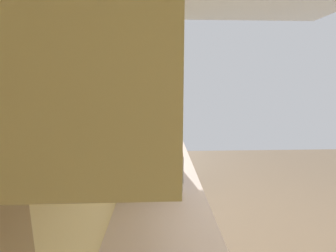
{
  "coord_description": "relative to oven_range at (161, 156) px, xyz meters",
  "views": [
    {
      "loc": [
        -1.93,
        1.23,
        1.7
      ],
      "look_at": [
        -0.36,
        1.17,
        1.4
      ],
      "focal_mm": 23.36,
      "sensor_mm": 36.0,
      "label": 1
    }
  ],
  "objects": [
    {
      "name": "ground_plane",
      "position": [
        -1.7,
        -1.22,
        -0.47
      ],
      "size": [
        6.97,
        6.97,
        0.0
      ],
      "primitive_type": "plane",
      "color": "brown"
    },
    {
      "name": "wall_back",
      "position": [
        -1.7,
        0.37,
        0.95
      ],
      "size": [
        4.48,
        0.12,
        2.83
      ],
      "primitive_type": "cube",
      "color": "#E1C67E",
      "rests_on": "ground_plane"
    },
    {
      "name": "microwave",
      "position": [
        -1.89,
        0.02,
        0.59
      ],
      "size": [
        0.46,
        0.37,
        0.3
      ],
      "color": "white",
      "rests_on": "counter_run"
    },
    {
      "name": "bowl",
      "position": [
        -0.77,
        -0.04,
        0.47
      ],
      "size": [
        0.13,
        0.13,
        0.05
      ],
      "color": "#4C8CBF",
      "rests_on": "counter_run"
    },
    {
      "name": "oven_range",
      "position": [
        0.0,
        0.0,
        0.0
      ],
      "size": [
        0.64,
        0.63,
        1.09
      ],
      "color": "#B7BABF",
      "rests_on": "ground_plane"
    },
    {
      "name": "kettle",
      "position": [
        -1.19,
        -0.04,
        0.52
      ],
      "size": [
        0.16,
        0.12,
        0.18
      ],
      "color": "red",
      "rests_on": "counter_run"
    },
    {
      "name": "upper_cabinets",
      "position": [
        -2.09,
        0.15,
        1.4
      ],
      "size": [
        2.61,
        0.32,
        0.6
      ],
      "color": "beige"
    },
    {
      "name": "counter_run",
      "position": [
        -2.09,
        0.0,
        -0.02
      ],
      "size": [
        3.56,
        0.64,
        0.91
      ],
      "color": "beige",
      "rests_on": "ground_plane"
    }
  ]
}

